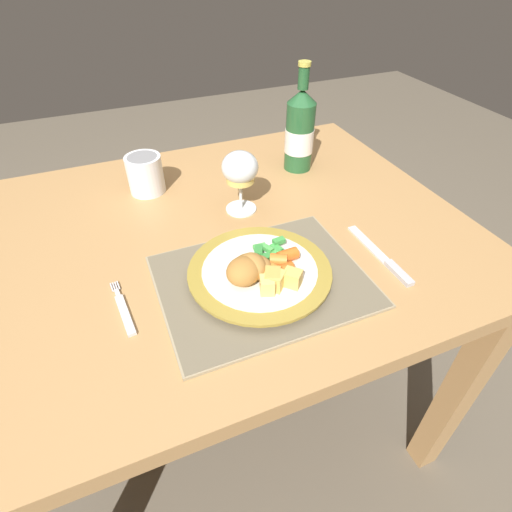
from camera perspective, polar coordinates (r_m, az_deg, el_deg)
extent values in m
plane|color=brown|center=(1.43, -4.28, -21.09)|extent=(6.00, 6.00, 0.00)
cube|color=#AD7F4C|center=(0.87, -6.57, 2.48)|extent=(1.11, 0.84, 0.04)
cube|color=#AD7F4C|center=(1.16, 26.90, -16.98)|extent=(0.06, 0.06, 0.70)
cube|color=#AD7F4C|center=(1.41, -30.03, -6.15)|extent=(0.06, 0.06, 0.70)
cube|color=#AD7F4C|center=(1.53, 8.51, 3.57)|extent=(0.06, 0.06, 0.70)
cube|color=gray|center=(0.73, 0.89, -3.61)|extent=(0.37, 0.29, 0.01)
cube|color=#6B604A|center=(0.73, 0.90, -3.41)|extent=(0.37, 0.29, 0.00)
cylinder|color=white|center=(0.73, 0.52, -2.62)|extent=(0.22, 0.22, 0.01)
cylinder|color=olive|center=(0.73, 0.52, -2.10)|extent=(0.26, 0.26, 0.01)
cylinder|color=white|center=(0.72, 0.52, -1.90)|extent=(0.21, 0.21, 0.00)
ellipsoid|color=#B77F3D|center=(0.70, -0.05, -1.50)|extent=(0.07, 0.07, 0.03)
ellipsoid|color=#A87033|center=(0.69, -1.74, -2.17)|extent=(0.09, 0.09, 0.04)
ellipsoid|color=#A87033|center=(0.70, -1.41, -1.65)|extent=(0.08, 0.08, 0.04)
ellipsoid|color=#B77F3D|center=(0.70, -0.60, -1.53)|extent=(0.06, 0.07, 0.04)
cube|color=green|center=(0.75, 2.40, 0.20)|extent=(0.02, 0.02, 0.01)
cube|color=#338438|center=(0.75, 0.36, 0.77)|extent=(0.03, 0.03, 0.01)
cube|color=green|center=(0.76, 2.93, 1.08)|extent=(0.02, 0.03, 0.01)
cube|color=#4CA84C|center=(0.75, 1.77, 0.98)|extent=(0.02, 0.02, 0.01)
cube|color=green|center=(0.75, 2.91, 0.11)|extent=(0.03, 0.03, 0.01)
cube|color=#338438|center=(0.74, 1.15, -0.40)|extent=(0.02, 0.03, 0.01)
cube|color=#4CA84C|center=(0.76, 0.55, 1.25)|extent=(0.03, 0.01, 0.01)
cube|color=green|center=(0.77, 3.28, 2.17)|extent=(0.02, 0.01, 0.01)
cube|color=#338438|center=(0.72, 1.69, -1.46)|extent=(0.03, 0.03, 0.01)
cube|color=#4CA84C|center=(0.73, -0.41, -0.87)|extent=(0.03, 0.02, 0.01)
cube|color=#338438|center=(0.74, 1.54, -0.22)|extent=(0.03, 0.02, 0.01)
cube|color=#4CA84C|center=(0.75, 2.73, 0.45)|extent=(0.02, 0.01, 0.01)
cylinder|color=orange|center=(0.70, 3.14, -2.26)|extent=(0.03, 0.05, 0.02)
cylinder|color=orange|center=(0.71, 3.84, -2.04)|extent=(0.04, 0.03, 0.02)
cylinder|color=orange|center=(0.73, 3.24, -0.56)|extent=(0.04, 0.04, 0.02)
cylinder|color=#CC5119|center=(0.71, 3.99, -1.81)|extent=(0.04, 0.02, 0.02)
cylinder|color=orange|center=(0.74, 4.57, 0.11)|extent=(0.04, 0.03, 0.02)
cube|color=silver|center=(0.71, -18.18, -8.00)|extent=(0.02, 0.10, 0.01)
cube|color=silver|center=(0.75, -19.17, -5.07)|extent=(0.01, 0.02, 0.01)
cube|color=silver|center=(0.77, -19.07, -3.98)|extent=(0.00, 0.02, 0.00)
cube|color=silver|center=(0.77, -19.35, -4.07)|extent=(0.00, 0.02, 0.00)
cube|color=silver|center=(0.77, -19.64, -4.16)|extent=(0.00, 0.02, 0.00)
cube|color=silver|center=(0.77, -19.92, -4.25)|extent=(0.00, 0.02, 0.00)
cube|color=silver|center=(0.85, 15.74, 1.68)|extent=(0.02, 0.13, 0.00)
cube|color=#B2B2B7|center=(0.79, 19.74, -2.28)|extent=(0.02, 0.07, 0.01)
cylinder|color=silver|center=(0.93, -2.14, 6.78)|extent=(0.07, 0.07, 0.00)
cylinder|color=silver|center=(0.91, -2.19, 8.72)|extent=(0.01, 0.01, 0.07)
ellipsoid|color=silver|center=(0.87, -2.31, 12.58)|extent=(0.08, 0.08, 0.07)
cylinder|color=#EACC66|center=(0.88, -2.27, 11.22)|extent=(0.06, 0.06, 0.02)
cylinder|color=#23562D|center=(1.07, 6.21, 16.55)|extent=(0.07, 0.07, 0.17)
cone|color=#23562D|center=(1.03, 6.63, 21.75)|extent=(0.07, 0.07, 0.03)
cylinder|color=#23562D|center=(1.02, 6.83, 23.97)|extent=(0.03, 0.03, 0.05)
cylinder|color=#BFB74C|center=(1.01, 6.97, 25.63)|extent=(0.03, 0.03, 0.01)
cylinder|color=white|center=(1.07, 6.18, 16.13)|extent=(0.07, 0.07, 0.06)
cube|color=gold|center=(0.68, 2.37, -3.21)|extent=(0.04, 0.04, 0.03)
cube|color=#DBB256|center=(0.69, 5.22, -3.17)|extent=(0.04, 0.04, 0.03)
cube|color=#DBB256|center=(0.68, 2.85, -3.48)|extent=(0.04, 0.04, 0.03)
cube|color=#DBB256|center=(0.69, 2.12, -3.11)|extent=(0.03, 0.03, 0.03)
cube|color=#E5BC66|center=(0.67, 1.61, -4.19)|extent=(0.03, 0.03, 0.03)
cylinder|color=white|center=(1.01, -15.52, 11.18)|extent=(0.08, 0.08, 0.09)
cylinder|color=gray|center=(0.99, -15.95, 13.26)|extent=(0.07, 0.07, 0.01)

